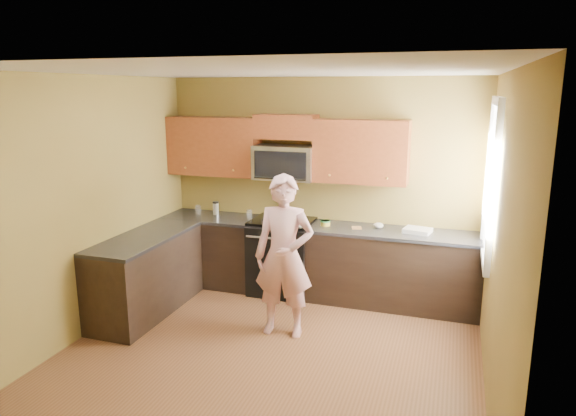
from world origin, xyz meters
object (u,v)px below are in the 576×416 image
at_px(frying_pan, 271,224).
at_px(butter_tub, 325,226).
at_px(travel_mug, 216,214).
at_px(microwave, 285,179).
at_px(stove, 282,256).
at_px(woman, 284,256).

relative_size(frying_pan, butter_tub, 3.38).
xyz_separation_m(butter_tub, travel_mug, (-1.53, 0.11, -0.00)).
bearing_deg(butter_tub, microwave, 168.07).
bearing_deg(microwave, frying_pan, -100.97).
relative_size(stove, butter_tub, 7.93).
relative_size(microwave, frying_pan, 1.87).
distance_m(woman, butter_tub, 1.12).
distance_m(stove, frying_pan, 0.53).
bearing_deg(travel_mug, butter_tub, -4.08).
height_order(woman, travel_mug, woman).
height_order(butter_tub, travel_mug, travel_mug).
relative_size(frying_pan, travel_mug, 2.31).
xyz_separation_m(frying_pan, butter_tub, (0.63, 0.23, -0.03)).
distance_m(microwave, woman, 1.41).
bearing_deg(microwave, stove, -90.00).
height_order(stove, microwave, microwave).
distance_m(stove, microwave, 0.98).
bearing_deg(butter_tub, travel_mug, 175.92).
distance_m(stove, travel_mug, 1.07).
relative_size(microwave, travel_mug, 4.33).
bearing_deg(butter_tub, stove, -179.24).
xyz_separation_m(stove, travel_mug, (-0.97, 0.12, 0.44)).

